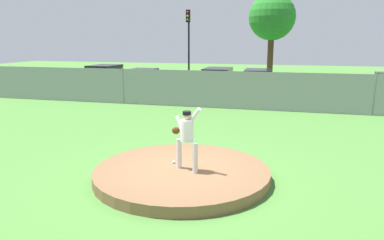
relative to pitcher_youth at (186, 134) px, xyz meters
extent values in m
plane|color=#4C8438|center=(-0.15, 6.09, -1.20)|extent=(80.00, 80.00, 0.00)
cube|color=#2B2B2D|center=(-0.15, 14.59, -1.19)|extent=(44.00, 7.00, 0.01)
cylinder|color=brown|center=(-0.15, 0.09, -1.06)|extent=(4.45, 4.45, 0.27)
cylinder|color=silver|center=(-0.23, 0.12, -0.55)|extent=(0.13, 0.13, 0.76)
cylinder|color=silver|center=(0.25, -0.12, -0.55)|extent=(0.13, 0.13, 0.76)
cylinder|color=silver|center=(0.01, 0.00, 0.09)|extent=(0.32, 0.32, 0.53)
cylinder|color=silver|center=(0.19, 0.00, 0.46)|extent=(0.40, 0.26, 0.46)
cylinder|color=silver|center=(-0.17, 0.00, 0.23)|extent=(0.29, 0.21, 0.46)
ellipsoid|color=#4C2D14|center=(-0.29, 0.05, 0.06)|extent=(0.20, 0.12, 0.18)
sphere|color=tan|center=(0.01, 0.00, 0.46)|extent=(0.20, 0.20, 0.20)
cylinder|color=black|center=(0.01, 0.00, 0.53)|extent=(0.21, 0.21, 0.09)
sphere|color=white|center=(-0.47, 0.41, -0.89)|extent=(0.07, 0.07, 0.07)
cube|color=gray|center=(-0.15, 10.09, -0.23)|extent=(31.72, 0.03, 1.93)
cylinder|color=slate|center=(-6.50, 10.09, -0.18)|extent=(0.07, 0.07, 2.03)
cylinder|color=slate|center=(6.19, 10.09, -0.18)|extent=(0.07, 0.07, 2.03)
cube|color=#232328|center=(0.41, 15.00, -0.53)|extent=(2.03, 4.39, 0.70)
cube|color=black|center=(0.41, 15.00, 0.14)|extent=(1.78, 2.45, 0.65)
cylinder|color=black|center=(0.34, 16.33, -0.88)|extent=(1.89, 0.74, 0.64)
cylinder|color=black|center=(0.48, 13.67, -0.88)|extent=(1.89, 0.74, 0.64)
cube|color=maroon|center=(-7.23, 14.34, -0.55)|extent=(1.80, 4.39, 0.66)
cube|color=black|center=(-7.23, 14.34, 0.08)|extent=(1.65, 2.42, 0.61)
cylinder|color=black|center=(-7.22, 15.70, -0.88)|extent=(1.84, 0.65, 0.64)
cylinder|color=black|center=(-7.23, 12.98, -0.88)|extent=(1.84, 0.65, 0.64)
cube|color=#B7BABF|center=(-2.18, 15.00, -0.50)|extent=(1.93, 4.74, 0.75)
cube|color=black|center=(-2.18, 15.00, 0.19)|extent=(1.73, 2.63, 0.64)
cylinder|color=black|center=(-2.22, 16.45, -0.88)|extent=(1.88, 0.69, 0.64)
cylinder|color=black|center=(-2.14, 13.55, -0.88)|extent=(1.88, 0.69, 0.64)
cube|color=tan|center=(-10.17, 14.83, -0.51)|extent=(1.98, 4.25, 0.75)
cube|color=black|center=(-10.17, 14.83, 0.22)|extent=(1.78, 2.36, 0.71)
cylinder|color=black|center=(-10.14, 16.13, -0.88)|extent=(1.94, 0.70, 0.64)
cylinder|color=black|center=(-10.21, 13.53, -0.88)|extent=(1.94, 0.70, 0.64)
cone|color=orange|center=(2.90, 16.41, -0.92)|extent=(0.32, 0.32, 0.55)
cube|color=black|center=(2.90, 16.41, -1.18)|extent=(0.40, 0.40, 0.03)
cylinder|color=black|center=(-5.14, 18.69, 1.63)|extent=(0.14, 0.14, 5.65)
cube|color=black|center=(-5.14, 18.51, 4.00)|extent=(0.28, 0.24, 0.90)
sphere|color=red|center=(-5.14, 18.39, 4.27)|extent=(0.18, 0.18, 0.18)
sphere|color=orange|center=(-5.14, 18.39, 4.00)|extent=(0.18, 0.18, 0.18)
sphere|color=green|center=(-5.14, 18.39, 3.73)|extent=(0.18, 0.18, 0.18)
cylinder|color=#4C331E|center=(0.68, 22.63, 0.80)|extent=(0.48, 0.48, 3.99)
sphere|color=#288229|center=(0.68, 22.63, 4.10)|extent=(3.73, 3.73, 3.73)
camera|label=1|loc=(2.39, -8.36, 2.25)|focal=34.27mm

